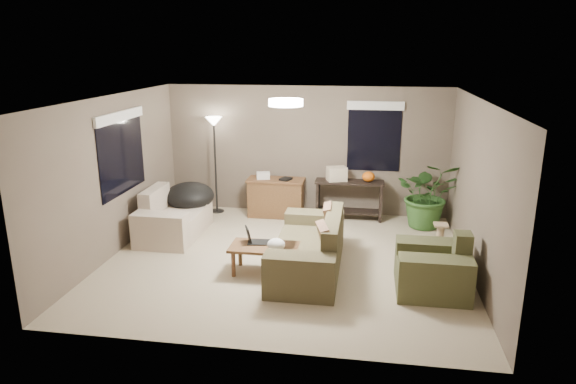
% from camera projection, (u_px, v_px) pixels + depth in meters
% --- Properties ---
extents(room_shell, '(5.50, 5.50, 5.50)m').
position_uv_depth(room_shell, '(286.00, 183.00, 7.67)').
color(room_shell, '#C7B694').
rests_on(room_shell, ground).
extents(main_sofa, '(0.95, 2.20, 0.85)m').
position_uv_depth(main_sofa, '(311.00, 251.00, 7.61)').
color(main_sofa, brown).
rests_on(main_sofa, ground).
extents(throw_pillows, '(0.34, 1.38, 0.47)m').
position_uv_depth(throw_pillows, '(328.00, 229.00, 7.47)').
color(throw_pillows, '#8C7251').
rests_on(throw_pillows, main_sofa).
extents(loveseat, '(0.90, 1.60, 0.85)m').
position_uv_depth(loveseat, '(172.00, 219.00, 8.99)').
color(loveseat, beige).
rests_on(loveseat, ground).
extents(armchair, '(0.95, 1.00, 0.85)m').
position_uv_depth(armchair, '(433.00, 270.00, 6.95)').
color(armchair, '#4F5130').
rests_on(armchair, ground).
extents(coffee_table, '(1.00, 0.55, 0.42)m').
position_uv_depth(coffee_table, '(265.00, 250.00, 7.48)').
color(coffee_table, brown).
rests_on(coffee_table, ground).
extents(laptop, '(0.41, 0.27, 0.24)m').
position_uv_depth(laptop, '(255.00, 239.00, 7.56)').
color(laptop, black).
rests_on(laptop, coffee_table).
extents(plastic_bag, '(0.33, 0.31, 0.18)m').
position_uv_depth(plastic_bag, '(276.00, 245.00, 7.26)').
color(plastic_bag, white).
rests_on(plastic_bag, coffee_table).
extents(desk, '(1.10, 0.50, 0.75)m').
position_uv_depth(desk, '(276.00, 197.00, 10.00)').
color(desk, brown).
rests_on(desk, ground).
extents(desk_papers, '(0.72, 0.31, 0.12)m').
position_uv_depth(desk_papers, '(268.00, 176.00, 9.90)').
color(desk_papers, silver).
rests_on(desk_papers, desk).
extents(console_table, '(1.30, 0.40, 0.75)m').
position_uv_depth(console_table, '(349.00, 197.00, 9.83)').
color(console_table, black).
rests_on(console_table, ground).
extents(pumpkin, '(0.31, 0.31, 0.19)m').
position_uv_depth(pumpkin, '(368.00, 177.00, 9.67)').
color(pumpkin, orange).
rests_on(pumpkin, console_table).
extents(cardboard_box, '(0.42, 0.37, 0.26)m').
position_uv_depth(cardboard_box, '(337.00, 174.00, 9.75)').
color(cardboard_box, beige).
rests_on(cardboard_box, console_table).
extents(papasan_chair, '(1.17, 1.17, 0.80)m').
position_uv_depth(papasan_chair, '(190.00, 200.00, 9.52)').
color(papasan_chair, black).
rests_on(papasan_chair, ground).
extents(floor_lamp, '(0.32, 0.32, 1.91)m').
position_uv_depth(floor_lamp, '(214.00, 133.00, 9.93)').
color(floor_lamp, black).
rests_on(floor_lamp, ground).
extents(ceiling_fixture, '(0.50, 0.50, 0.10)m').
position_uv_depth(ceiling_fixture, '(286.00, 103.00, 7.34)').
color(ceiling_fixture, white).
rests_on(ceiling_fixture, room_shell).
extents(houseplant, '(1.13, 1.25, 0.98)m').
position_uv_depth(houseplant, '(428.00, 201.00, 9.37)').
color(houseplant, '#2D5923').
rests_on(houseplant, ground).
extents(cat_scratching_post, '(0.32, 0.32, 0.50)m').
position_uv_depth(cat_scratching_post, '(440.00, 241.00, 8.22)').
color(cat_scratching_post, tan).
rests_on(cat_scratching_post, ground).
extents(window_left, '(0.05, 1.56, 1.33)m').
position_uv_depth(window_left, '(121.00, 139.00, 8.22)').
color(window_left, black).
rests_on(window_left, room_shell).
extents(window_back, '(1.06, 0.05, 1.33)m').
position_uv_depth(window_back, '(375.00, 125.00, 9.68)').
color(window_back, black).
rests_on(window_back, room_shell).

